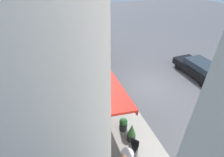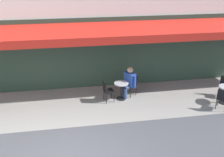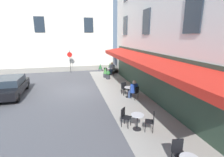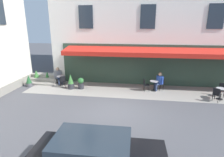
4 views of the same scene
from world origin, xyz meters
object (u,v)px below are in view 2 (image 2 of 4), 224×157
cafe_table_near_entrance (121,89)px  cafe_chair_black_facing_street (132,83)px  seated_companion_in_blue (129,81)px  cafe_chair_black_corner_left (107,90)px  cafe_chair_black_kerbside (223,97)px

cafe_table_near_entrance → cafe_chair_black_facing_street: cafe_chair_black_facing_street is taller
cafe_table_near_entrance → cafe_chair_black_facing_street: 0.63m
cafe_table_near_entrance → seated_companion_in_blue: 0.47m
seated_companion_in_blue → cafe_chair_black_corner_left: bearing=18.6°
cafe_chair_black_facing_street → cafe_table_near_entrance: bearing=31.5°
cafe_chair_black_corner_left → cafe_chair_black_facing_street: 1.24m
cafe_table_near_entrance → cafe_chair_black_corner_left: (0.62, 0.11, 0.06)m
cafe_chair_black_corner_left → cafe_chair_black_facing_street: size_ratio=1.00×
cafe_chair_black_facing_street → cafe_chair_black_kerbside: bearing=150.3°
cafe_chair_black_corner_left → seated_companion_in_blue: (-0.98, -0.33, 0.16)m
cafe_chair_black_kerbside → cafe_chair_black_facing_street: bearing=-29.7°
cafe_chair_black_corner_left → cafe_chair_black_kerbside: (-4.33, 1.37, 0.00)m
cafe_chair_black_corner_left → cafe_chair_black_facing_street: bearing=-159.2°
cafe_chair_black_corner_left → seated_companion_in_blue: 1.04m
cafe_chair_black_facing_street → seated_companion_in_blue: 0.27m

